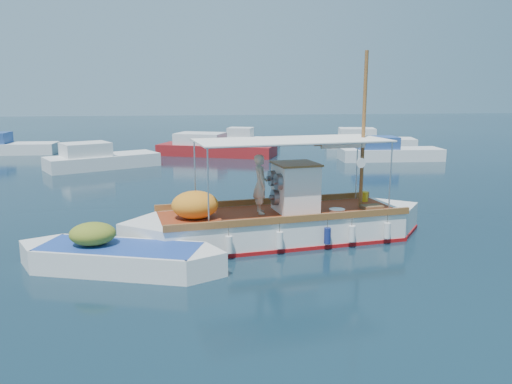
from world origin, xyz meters
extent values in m
plane|color=black|center=(0.00, 0.00, 0.00)|extent=(160.00, 160.00, 0.00)
cube|color=white|center=(-0.30, 0.41, 0.35)|extent=(7.76, 3.55, 1.10)
cube|color=white|center=(-4.00, -0.13, 0.35)|extent=(2.47, 2.47, 1.10)
cube|color=white|center=(3.40, 0.95, 0.35)|extent=(2.47, 2.47, 1.10)
cube|color=maroon|center=(-0.30, 0.41, 0.02)|extent=(7.87, 3.64, 0.18)
cube|color=maroon|center=(-0.30, 0.41, 0.88)|extent=(7.73, 3.35, 0.06)
cube|color=brown|center=(-0.48, 1.65, 1.00)|extent=(7.51, 1.20, 0.20)
cube|color=brown|center=(-0.12, -0.83, 1.00)|extent=(7.51, 1.20, 0.20)
cube|color=white|center=(0.19, 0.48, 1.65)|extent=(1.37, 1.46, 1.50)
cube|color=brown|center=(0.19, 0.48, 2.42)|extent=(1.48, 1.57, 0.06)
cylinder|color=slate|center=(-0.40, 0.07, 1.94)|extent=(0.29, 0.53, 0.50)
cylinder|color=slate|center=(-0.50, 0.70, 1.94)|extent=(0.29, 0.53, 0.50)
cylinder|color=slate|center=(-0.45, 0.39, 1.40)|extent=(0.29, 0.53, 0.50)
cylinder|color=brown|center=(2.46, 0.81, 3.39)|extent=(0.14, 0.14, 4.99)
cylinder|color=brown|center=(1.67, 0.70, 2.99)|extent=(1.79, 0.34, 0.08)
cylinder|color=silver|center=(-2.93, 1.13, 2.02)|extent=(0.05, 0.05, 2.24)
cylinder|color=silver|center=(-2.61, -1.04, 2.02)|extent=(0.05, 0.05, 2.24)
cylinder|color=silver|center=(2.70, 1.96, 2.02)|extent=(0.05, 0.05, 2.24)
cylinder|color=silver|center=(3.02, -0.21, 2.02)|extent=(0.05, 0.05, 2.24)
cube|color=white|center=(0.04, 0.46, 3.16)|extent=(6.17, 3.22, 0.04)
ellipsoid|color=orange|center=(-2.96, 0.02, 1.32)|extent=(1.55, 1.38, 0.84)
cube|color=gold|center=(0.90, 1.14, 1.10)|extent=(0.27, 0.21, 0.40)
cylinder|color=gold|center=(2.85, 1.58, 1.07)|extent=(0.34, 0.34, 0.34)
cube|color=brown|center=(2.72, 0.45, 0.96)|extent=(0.71, 0.54, 0.12)
cylinder|color=#B2B2B2|center=(1.46, 0.11, 0.96)|extent=(0.57, 0.57, 0.12)
cylinder|color=white|center=(2.02, -0.31, 2.52)|extent=(0.30, 0.07, 0.30)
cylinder|color=white|center=(-2.07, -1.26, 0.45)|extent=(0.23, 0.23, 0.48)
cylinder|color=navy|center=(0.89, -0.83, 0.45)|extent=(0.23, 0.23, 0.48)
cylinder|color=white|center=(2.86, -0.54, 0.45)|extent=(0.23, 0.23, 0.48)
imported|color=#B9AF99|center=(-0.94, 0.38, 1.83)|extent=(0.46, 0.69, 1.84)
cube|color=white|center=(-5.00, -1.63, 0.23)|extent=(4.53, 2.89, 0.83)
cube|color=white|center=(-7.00, -0.97, 0.23)|extent=(1.57, 1.57, 0.83)
cube|color=white|center=(-2.99, -2.30, 0.23)|extent=(1.57, 1.57, 0.83)
cube|color=#214298|center=(-5.00, -1.63, 0.62)|extent=(4.47, 2.72, 0.05)
ellipsoid|color=olive|center=(-5.70, -1.40, 0.95)|extent=(1.46, 1.32, 0.61)
cube|color=silver|center=(-8.22, 16.54, 0.30)|extent=(6.92, 5.13, 1.00)
cube|color=silver|center=(-9.10, 16.09, 1.20)|extent=(3.26, 3.01, 0.80)
cube|color=maroon|center=(-0.96, 21.49, 0.30)|extent=(8.83, 5.78, 1.00)
cube|color=silver|center=(-2.13, 21.97, 1.20)|extent=(4.01, 3.48, 0.80)
cube|color=silver|center=(10.51, 17.37, 0.30)|extent=(6.93, 2.58, 1.00)
cube|color=#284988|center=(9.49, 17.43, 1.20)|extent=(2.83, 2.02, 0.80)
cube|color=silver|center=(11.77, 24.59, 0.30)|extent=(7.54, 4.08, 1.00)
cube|color=silver|center=(10.73, 24.82, 1.20)|extent=(3.27, 2.77, 0.80)
cube|color=silver|center=(-16.53, 24.51, 0.30)|extent=(7.50, 2.51, 1.00)
cube|color=silver|center=(2.04, 26.54, 0.30)|extent=(5.29, 3.51, 1.00)
cube|color=silver|center=(1.34, 26.78, 1.20)|extent=(2.42, 2.25, 0.80)
camera|label=1|loc=(-3.18, -14.57, 4.68)|focal=35.00mm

